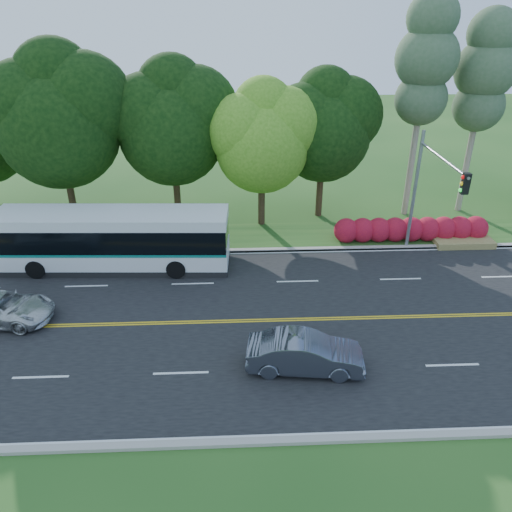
{
  "coord_description": "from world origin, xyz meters",
  "views": [
    {
      "loc": [
        -3.69,
        -19.09,
        13.28
      ],
      "look_at": [
        -2.76,
        2.0,
        2.35
      ],
      "focal_mm": 35.0,
      "sensor_mm": 36.0,
      "label": 1
    }
  ],
  "objects_px": {
    "sedan": "(305,353)",
    "suv": "(0,308)",
    "transit_bus": "(113,241)",
    "traffic_signal": "(429,183)"
  },
  "relations": [
    {
      "from": "traffic_signal",
      "to": "transit_bus",
      "type": "bearing_deg",
      "value": 179.48
    },
    {
      "from": "traffic_signal",
      "to": "transit_bus",
      "type": "relative_size",
      "value": 0.56
    },
    {
      "from": "traffic_signal",
      "to": "sedan",
      "type": "bearing_deg",
      "value": -130.46
    },
    {
      "from": "traffic_signal",
      "to": "suv",
      "type": "bearing_deg",
      "value": -166.99
    },
    {
      "from": "transit_bus",
      "to": "sedan",
      "type": "distance_m",
      "value": 12.95
    },
    {
      "from": "transit_bus",
      "to": "traffic_signal",
      "type": "bearing_deg",
      "value": 2.0
    },
    {
      "from": "suv",
      "to": "sedan",
      "type": "bearing_deg",
      "value": -98.71
    },
    {
      "from": "sedan",
      "to": "suv",
      "type": "bearing_deg",
      "value": 79.81
    },
    {
      "from": "traffic_signal",
      "to": "suv",
      "type": "relative_size",
      "value": 1.46
    },
    {
      "from": "sedan",
      "to": "suv",
      "type": "height_order",
      "value": "sedan"
    }
  ]
}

